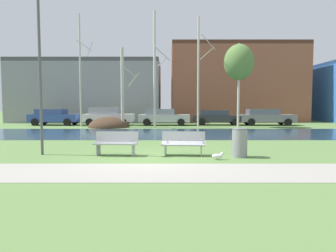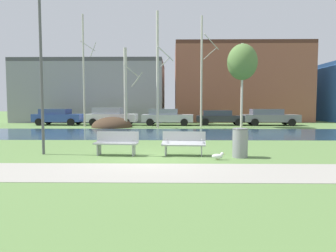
{
  "view_description": "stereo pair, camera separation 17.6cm",
  "coord_description": "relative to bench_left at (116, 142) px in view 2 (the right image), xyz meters",
  "views": [
    {
      "loc": [
        0.68,
        -10.67,
        1.88
      ],
      "look_at": [
        0.67,
        0.9,
        1.06
      ],
      "focal_mm": 32.97,
      "sensor_mm": 36.0,
      "label": 1
    },
    {
      "loc": [
        0.86,
        -10.67,
        1.88
      ],
      "look_at": [
        0.67,
        0.9,
        1.06
      ],
      "focal_mm": 32.97,
      "sensor_mm": 36.0,
      "label": 2
    }
  ],
  "objects": [
    {
      "name": "birch_center",
      "position": [
        4.49,
        14.71,
        4.21
      ],
      "size": [
        1.49,
        2.67,
        9.16
      ],
      "color": "#BCB7A8",
      "rests_on": "ground"
    },
    {
      "name": "soil_mound",
      "position": [
        -2.94,
        13.9,
        -0.47
      ],
      "size": [
        3.32,
        3.31,
        1.69
      ],
      "primitive_type": "ellipsoid",
      "color": "#423021",
      "rests_on": "ground"
    },
    {
      "name": "birch_center_right",
      "position": [
        7.65,
        13.87,
        4.77
      ],
      "size": [
        2.41,
        2.41,
        6.76
      ],
      "color": "beige",
      "rests_on": "ground"
    },
    {
      "name": "birch_center_left",
      "position": [
        0.88,
        13.25,
        4.14
      ],
      "size": [
        1.37,
        2.3,
        9.15
      ],
      "color": "beige",
      "rests_on": "ground"
    },
    {
      "name": "bench_right",
      "position": [
        2.48,
        0.0,
        0.0
      ],
      "size": [
        1.64,
        0.69,
        0.87
      ],
      "color": "#9EA0A3",
      "rests_on": "ground"
    },
    {
      "name": "parked_suv_fifth_grey",
      "position": [
        10.69,
        16.36,
        0.3
      ],
      "size": [
        4.84,
        2.27,
        1.45
      ],
      "color": "slate",
      "rests_on": "ground"
    },
    {
      "name": "building_grey_warehouse",
      "position": [
        -6.79,
        24.14,
        2.8
      ],
      "size": [
        15.51,
        9.57,
        6.55
      ],
      "color": "gray",
      "rests_on": "ground"
    },
    {
      "name": "parked_hatch_third_silver",
      "position": [
        1.51,
        16.31,
        0.31
      ],
      "size": [
        4.59,
        2.28,
        1.47
      ],
      "color": "#B2B5BC",
      "rests_on": "ground"
    },
    {
      "name": "trash_bin",
      "position": [
        4.47,
        -0.39,
        0.06
      ],
      "size": [
        0.56,
        0.56,
        1.04
      ],
      "color": "gray",
      "rests_on": "ground"
    },
    {
      "name": "parked_wagon_fourth_dark",
      "position": [
        6.32,
        16.61,
        0.25
      ],
      "size": [
        4.52,
        2.13,
        1.34
      ],
      "color": "#282B30",
      "rests_on": "ground"
    },
    {
      "name": "streetlamp",
      "position": [
        -2.79,
        0.16,
        3.52
      ],
      "size": [
        0.32,
        0.32,
        6.08
      ],
      "color": "#4C4C51",
      "rests_on": "ground"
    },
    {
      "name": "birch_left",
      "position": [
        -1.69,
        13.54,
        2.78
      ],
      "size": [
        1.53,
        2.51,
        6.37
      ],
      "color": "#BCB7A8",
      "rests_on": "ground"
    },
    {
      "name": "paved_path_strip",
      "position": [
        1.23,
        -2.84,
        -0.47
      ],
      "size": [
        60.0,
        2.38,
        0.01
      ],
      "primitive_type": "cube",
      "color": "#9E998E",
      "rests_on": "ground"
    },
    {
      "name": "bench_left",
      "position": [
        0.0,
        0.0,
        0.0
      ],
      "size": [
        1.64,
        0.69,
        0.87
      ],
      "color": "#9EA0A3",
      "rests_on": "ground"
    },
    {
      "name": "birch_far_left",
      "position": [
        -5.36,
        14.59,
        4.26
      ],
      "size": [
        1.21,
        2.13,
        9.3
      ],
      "color": "#BCB7A8",
      "rests_on": "ground"
    },
    {
      "name": "ground_plane",
      "position": [
        1.23,
        9.4,
        -0.47
      ],
      "size": [
        120.0,
        120.0,
        0.0
      ],
      "primitive_type": "plane",
      "color": "#5B7F42"
    },
    {
      "name": "building_brick_low",
      "position": [
        9.53,
        24.77,
        3.75
      ],
      "size": [
        14.38,
        8.52,
        8.44
      ],
      "color": "brown",
      "rests_on": "ground"
    },
    {
      "name": "parked_van_nearest_blue",
      "position": [
        -8.33,
        16.48,
        0.31
      ],
      "size": [
        4.43,
        2.25,
        1.46
      ],
      "color": "#2D4793",
      "rests_on": "ground"
    },
    {
      "name": "river_band",
      "position": [
        1.23,
        8.51,
        -0.47
      ],
      "size": [
        80.0,
        7.47,
        0.01
      ],
      "primitive_type": "cube",
      "color": "#284256",
      "rests_on": "ground"
    },
    {
      "name": "parked_sedan_second_white",
      "position": [
        -3.53,
        16.38,
        0.35
      ],
      "size": [
        4.53,
        2.18,
        1.58
      ],
      "color": "silver",
      "rests_on": "ground"
    },
    {
      "name": "seagull",
      "position": [
        3.61,
        -0.9,
        -0.34
      ],
      "size": [
        0.44,
        0.16,
        0.26
      ],
      "color": "white",
      "rests_on": "ground"
    }
  ]
}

